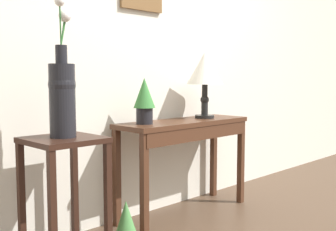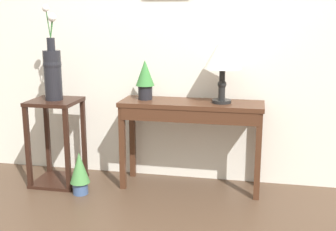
{
  "view_description": "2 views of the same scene",
  "coord_description": "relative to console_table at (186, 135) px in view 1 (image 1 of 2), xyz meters",
  "views": [
    {
      "loc": [
        -2.32,
        -0.83,
        1.05
      ],
      "look_at": [
        -0.16,
        1.33,
        0.77
      ],
      "focal_mm": 44.39,
      "sensor_mm": 36.0,
      "label": 1
    },
    {
      "loc": [
        0.5,
        -2.07,
        1.4
      ],
      "look_at": [
        -0.19,
        1.26,
        0.62
      ],
      "focal_mm": 46.63,
      "sensor_mm": 36.0,
      "label": 2
    }
  ],
  "objects": [
    {
      "name": "flower_vase_tall",
      "position": [
        -1.12,
        -0.11,
        0.37
      ],
      "size": [
        0.15,
        0.15,
        0.76
      ],
      "color": "black",
      "rests_on": "pedestal_stand_left"
    },
    {
      "name": "pedestal_stand_left",
      "position": [
        -1.12,
        -0.11,
        -0.25
      ],
      "size": [
        0.39,
        0.39,
        0.72
      ],
      "color": "black",
      "rests_on": "ground"
    },
    {
      "name": "potted_plant_floor",
      "position": [
        -0.84,
        -0.3,
        -0.42
      ],
      "size": [
        0.16,
        0.16,
        0.35
      ],
      "color": "#3D5684",
      "rests_on": "ground"
    },
    {
      "name": "table_lamp",
      "position": [
        0.24,
        0.02,
        0.49
      ],
      "size": [
        0.29,
        0.29,
        0.53
      ],
      "color": "black",
      "rests_on": "console_table"
    },
    {
      "name": "back_wall_with_art",
      "position": [
        0.01,
        0.29,
        0.79
      ],
      "size": [
        9.0,
        0.13,
        2.8
      ],
      "color": "silver",
      "rests_on": "ground"
    },
    {
      "name": "console_table",
      "position": [
        0.0,
        0.0,
        0.0
      ],
      "size": [
        1.14,
        0.36,
        0.73
      ],
      "color": "#472819",
      "rests_on": "ground"
    },
    {
      "name": "potted_plant_on_console",
      "position": [
        -0.39,
        0.04,
        0.29
      ],
      "size": [
        0.15,
        0.15,
        0.32
      ],
      "color": "black",
      "rests_on": "console_table"
    }
  ]
}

